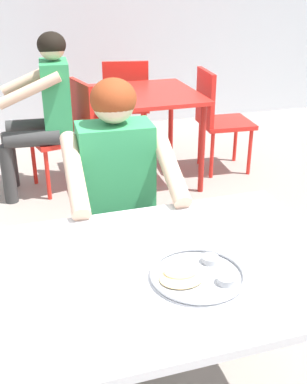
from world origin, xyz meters
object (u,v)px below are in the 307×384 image
thali_tray (197,275)px  table_background_red (146,104)px  patron_background (44,101)px  chair_foreground (112,206)px  chair_red_right (217,115)px  table_foreground (170,282)px  diner_foreground (120,188)px  chair_red_left (69,128)px  chair_red_far (126,101)px

thali_tray → table_background_red: bearing=77.3°
table_background_red → patron_background: patron_background is taller
chair_foreground → chair_red_right: 1.88m
table_foreground → diner_foreground: (-0.01, 0.66, 0.06)m
thali_tray → chair_red_left: size_ratio=0.37×
thali_tray → diner_foreground: size_ratio=0.26×
table_foreground → thali_tray: 0.14m
diner_foreground → table_background_red: bearing=69.7°
table_foreground → table_background_red: 2.38m
chair_foreground → chair_red_left: chair_foreground is taller
thali_tray → patron_background: bearing=95.9°
chair_red_right → chair_foreground: bearing=-130.5°
chair_red_left → chair_red_far: chair_red_far is taller
table_foreground → chair_red_left: bearing=90.4°
thali_tray → chair_red_right: (1.17, 2.42, -0.24)m
table_foreground → chair_red_far: size_ratio=1.33×
thali_tray → diner_foreground: bearing=95.1°
table_foreground → chair_red_right: 2.63m
chair_foreground → diner_foreground: diner_foreground is taller
table_background_red → chair_red_far: size_ratio=0.97×
table_background_red → chair_red_right: bearing=1.6°
chair_red_far → patron_background: (-0.79, -0.66, 0.22)m
chair_red_right → patron_background: (-1.41, -0.01, 0.23)m
chair_foreground → table_background_red: bearing=67.0°
diner_foreground → patron_background: size_ratio=0.98×
thali_tray → chair_foreground: bearing=93.5°
chair_red_left → chair_red_far: bearing=44.5°
diner_foreground → table_background_red: (0.61, 1.64, -0.07)m
chair_red_far → chair_red_left: bearing=-135.5°
table_background_red → chair_red_far: bearing=90.4°
chair_foreground → diner_foreground: 0.31m
table_foreground → chair_red_left: size_ratio=1.41×
chair_foreground → chair_red_right: bearing=49.5°
chair_red_far → patron_background: bearing=-140.0°
table_background_red → chair_red_left: bearing=173.7°
patron_background → chair_red_right: bearing=0.4°
thali_tray → patron_background: patron_background is taller
diner_foreground → table_background_red: diner_foreground is taller
diner_foreground → table_foreground: bearing=-89.2°
table_foreground → chair_red_far: (0.59, 2.97, -0.15)m
chair_foreground → table_foreground: bearing=-89.9°
diner_foreground → thali_tray: bearing=-84.9°
chair_red_left → chair_red_far: 0.86m
thali_tray → chair_red_far: size_ratio=0.35×
table_foreground → diner_foreground: diner_foreground is taller
thali_tray → chair_red_right: bearing=64.3°
chair_foreground → chair_red_right: (1.23, 1.43, -0.01)m
chair_red_right → patron_background: size_ratio=0.72×
table_background_red → chair_red_right: 0.64m
chair_red_left → chair_red_right: bearing=-2.3°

